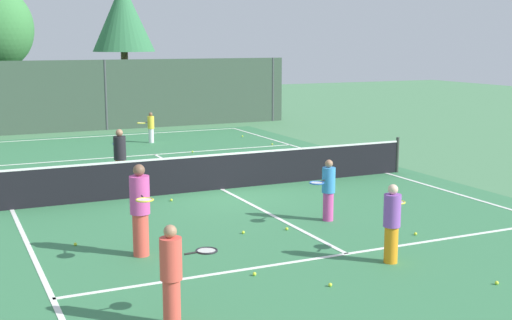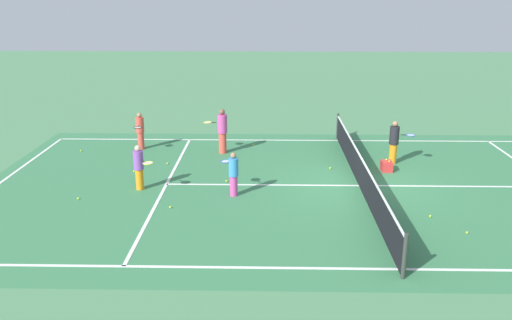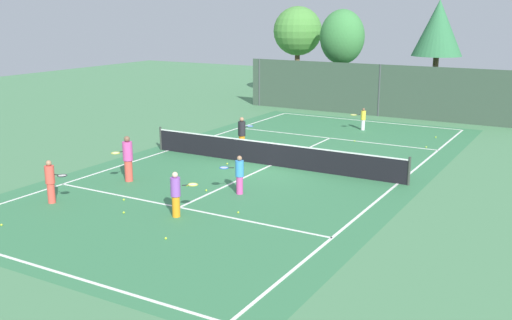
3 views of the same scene
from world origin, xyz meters
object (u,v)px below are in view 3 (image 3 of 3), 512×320
at_px(player_2, 51,181).
at_px(tennis_ball_10, 369,164).
at_px(player_5, 242,134).
at_px(tennis_ball_2, 238,212).
at_px(tennis_ball_5, 436,137).
at_px(tennis_ball_11, 124,212).
at_px(tennis_ball_0, 206,190).
at_px(tennis_ball_4, 340,164).
at_px(tennis_ball_12, 124,200).
at_px(player_1, 176,194).
at_px(tennis_ball_7, 187,186).
at_px(player_0, 363,119).
at_px(tennis_ball_9, 166,238).
at_px(player_4, 239,174).
at_px(tennis_ball_13, 355,141).
at_px(ball_crate, 254,151).
at_px(tennis_ball_3, 227,164).
at_px(tennis_ball_6, 129,170).
at_px(player_3, 128,158).
at_px(tennis_ball_8, 1,225).
at_px(tennis_ball_1, 426,147).

height_order(player_2, tennis_ball_10, player_2).
height_order(player_5, tennis_ball_2, player_5).
xyz_separation_m(tennis_ball_5, tennis_ball_11, (-5.91, -17.01, 0.00)).
distance_m(tennis_ball_0, tennis_ball_4, 6.63).
height_order(tennis_ball_11, tennis_ball_12, same).
distance_m(player_1, tennis_ball_7, 3.43).
xyz_separation_m(player_0, tennis_ball_9, (0.69, -18.15, -0.61)).
relative_size(player_2, player_4, 1.06).
height_order(player_5, tennis_ball_10, player_5).
xyz_separation_m(tennis_ball_11, tennis_ball_13, (2.60, 14.05, 0.00)).
bearing_deg(tennis_ball_10, ball_crate, -168.34).
relative_size(player_4, tennis_ball_3, 21.39).
relative_size(tennis_ball_6, tennis_ball_7, 1.00).
height_order(player_0, player_3, player_3).
relative_size(player_3, tennis_ball_0, 26.92).
bearing_deg(tennis_ball_5, tennis_ball_0, -110.04).
relative_size(tennis_ball_2, tennis_ball_3, 1.00).
relative_size(tennis_ball_0, tennis_ball_9, 1.00).
bearing_deg(ball_crate, tennis_ball_4, 5.53).
xyz_separation_m(player_5, tennis_ball_13, (3.81, 4.64, -0.80)).
xyz_separation_m(tennis_ball_8, tennis_ball_12, (1.54, 3.76, 0.00)).
relative_size(tennis_ball_2, tennis_ball_13, 1.00).
bearing_deg(tennis_ball_5, player_4, -105.78).
distance_m(player_3, tennis_ball_9, 6.50).
height_order(player_4, tennis_ball_6, player_4).
relative_size(player_3, tennis_ball_11, 26.92).
height_order(player_3, tennis_ball_8, player_3).
bearing_deg(player_4, tennis_ball_8, -125.70).
bearing_deg(tennis_ball_3, player_5, 106.46).
bearing_deg(player_3, tennis_ball_7, 12.97).
distance_m(tennis_ball_3, tennis_ball_6, 4.11).
relative_size(player_0, tennis_ball_2, 18.60).
height_order(tennis_ball_6, tennis_ball_7, same).
bearing_deg(player_3, player_5, 79.45).
bearing_deg(tennis_ball_5, player_2, -116.77).
relative_size(tennis_ball_6, tennis_ball_11, 1.00).
xyz_separation_m(tennis_ball_0, tennis_ball_11, (-0.93, -3.36, 0.00)).
distance_m(player_0, tennis_ball_13, 3.14).
bearing_deg(player_1, tennis_ball_11, -159.64).
relative_size(player_1, player_2, 0.99).
height_order(tennis_ball_0, tennis_ball_5, same).
bearing_deg(tennis_ball_8, tennis_ball_7, 68.76).
bearing_deg(player_0, tennis_ball_7, -98.14).
xyz_separation_m(ball_crate, tennis_ball_3, (-0.17, -1.98, -0.15)).
distance_m(tennis_ball_6, tennis_ball_8, 6.95).
distance_m(player_1, tennis_ball_2, 2.11).
height_order(tennis_ball_0, tennis_ball_7, same).
relative_size(player_1, tennis_ball_1, 22.46).
height_order(tennis_ball_4, tennis_ball_9, same).
distance_m(player_4, ball_crate, 5.89).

